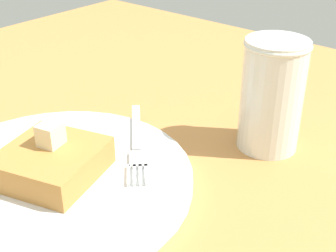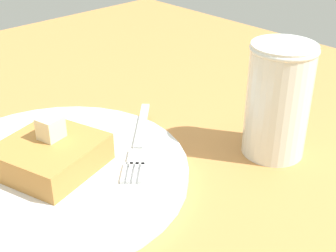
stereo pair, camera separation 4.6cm
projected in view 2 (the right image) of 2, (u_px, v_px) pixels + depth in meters
table_surface at (93, 205)px, 43.95cm from camera, size 107.61×107.61×2.35cm
plate at (53, 172)px, 45.24cm from camera, size 26.31×26.31×1.41cm
toast_slice_center at (51, 155)px, 44.29cm from camera, size 10.66×10.88×2.75cm
butter_pat_primary at (51, 128)px, 43.92cm from camera, size 2.37×2.53×2.14cm
fork at (138, 144)px, 48.45cm from camera, size 12.18×12.48×0.36cm
syrup_jar at (277, 106)px, 47.59cm from camera, size 6.72×6.72×11.97cm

